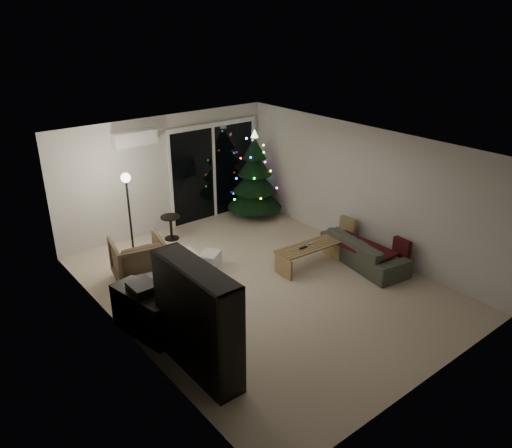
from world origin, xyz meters
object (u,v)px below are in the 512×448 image
Objects in this scene: bookshelf at (185,325)px; media_cabinet at (145,313)px; christmas_tree at (255,174)px; armchair at (138,260)px; coffee_table at (309,256)px; sofa at (364,250)px.

bookshelf reaches higher than media_cabinet.
media_cabinet is (0.00, 1.18, -0.43)m from bookshelf.
christmas_tree is at bearing 27.84° from bookshelf.
christmas_tree is (4.16, 2.61, 0.68)m from media_cabinet.
coffee_table is at bearing 163.03° from armchair.
christmas_tree is (0.77, 2.60, 0.82)m from coffee_table.
media_cabinet is 1.26× the size of armchair.
christmas_tree is (4.16, 3.79, 0.25)m from bookshelf.
sofa is 1.07m from coffee_table.
armchair is at bearing -162.67° from christmas_tree.
christmas_tree is (3.50, 1.09, 0.62)m from armchair.
coffee_table is 0.65× the size of christmas_tree.
media_cabinet is 4.34m from sofa.
armchair is (0.65, 1.52, 0.06)m from media_cabinet.
media_cabinet is 0.84× the size of coffee_table.
media_cabinet is 4.95m from christmas_tree.
media_cabinet reaches higher than sofa.
sofa is at bearing -87.40° from christmas_tree.
christmas_tree reaches higher than coffee_table.
bookshelf is 1.39× the size of media_cabinet.
coffee_table is (-0.91, 0.57, -0.06)m from sofa.
bookshelf is 2.80m from armchair.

